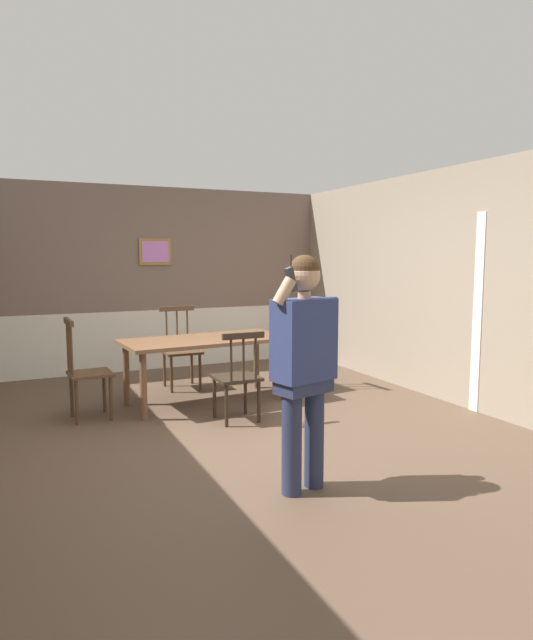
{
  "coord_description": "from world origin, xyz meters",
  "views": [
    {
      "loc": [
        -1.85,
        -4.69,
        1.65
      ],
      "look_at": [
        0.02,
        -0.65,
        1.13
      ],
      "focal_mm": 30.93,
      "sensor_mm": 36.0,
      "label": 1
    }
  ],
  "objects_px": {
    "person_figure": "(305,357)",
    "chair_opposite_corner": "(181,349)",
    "chair_near_window": "(238,377)",
    "chair_by_doorway": "(304,351)",
    "dining_table": "(206,346)",
    "chair_at_table_head": "(86,371)"
  },
  "relations": [
    {
      "from": "person_figure",
      "to": "chair_opposite_corner",
      "type": "bearing_deg",
      "value": -105.22
    },
    {
      "from": "chair_near_window",
      "to": "chair_by_doorway",
      "type": "bearing_deg",
      "value": 35.93
    },
    {
      "from": "dining_table",
      "to": "chair_by_doorway",
      "type": "bearing_deg",
      "value": 4.34
    },
    {
      "from": "chair_opposite_corner",
      "to": "chair_near_window",
      "type": "bearing_deg",
      "value": 95.02
    },
    {
      "from": "chair_near_window",
      "to": "person_figure",
      "type": "xyz_separation_m",
      "value": [
        -0.18,
        -1.71,
        0.5
      ]
    },
    {
      "from": "chair_near_window",
      "to": "person_figure",
      "type": "bearing_deg",
      "value": -96.34
    },
    {
      "from": "dining_table",
      "to": "chair_near_window",
      "type": "relative_size",
      "value": 2.06
    },
    {
      "from": "dining_table",
      "to": "chair_by_doorway",
      "type": "height_order",
      "value": "chair_by_doorway"
    },
    {
      "from": "chair_by_doorway",
      "to": "person_figure",
      "type": "xyz_separation_m",
      "value": [
        -1.43,
        -2.62,
        0.48
      ]
    },
    {
      "from": "chair_at_table_head",
      "to": "chair_opposite_corner",
      "type": "relative_size",
      "value": 1.02
    },
    {
      "from": "chair_by_doorway",
      "to": "chair_at_table_head",
      "type": "distance_m",
      "value": 2.61
    },
    {
      "from": "chair_near_window",
      "to": "chair_at_table_head",
      "type": "bearing_deg",
      "value": 152.09
    },
    {
      "from": "chair_by_doorway",
      "to": "chair_opposite_corner",
      "type": "relative_size",
      "value": 0.97
    },
    {
      "from": "dining_table",
      "to": "chair_by_doorway",
      "type": "relative_size",
      "value": 1.92
    },
    {
      "from": "dining_table",
      "to": "person_figure",
      "type": "xyz_separation_m",
      "value": [
        -0.13,
        -2.52,
        0.31
      ]
    },
    {
      "from": "chair_by_doorway",
      "to": "person_figure",
      "type": "relative_size",
      "value": 0.59
    },
    {
      "from": "chair_at_table_head",
      "to": "chair_opposite_corner",
      "type": "distance_m",
      "value": 1.54
    },
    {
      "from": "chair_opposite_corner",
      "to": "dining_table",
      "type": "bearing_deg",
      "value": 94.99
    },
    {
      "from": "dining_table",
      "to": "chair_opposite_corner",
      "type": "xyz_separation_m",
      "value": [
        -0.06,
        0.81,
        -0.16
      ]
    },
    {
      "from": "dining_table",
      "to": "chair_near_window",
      "type": "height_order",
      "value": "chair_near_window"
    },
    {
      "from": "chair_near_window",
      "to": "chair_at_table_head",
      "type": "height_order",
      "value": "chair_at_table_head"
    },
    {
      "from": "dining_table",
      "to": "chair_at_table_head",
      "type": "height_order",
      "value": "chair_at_table_head"
    }
  ]
}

